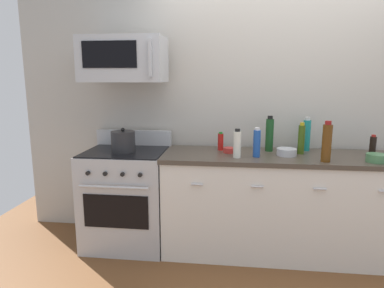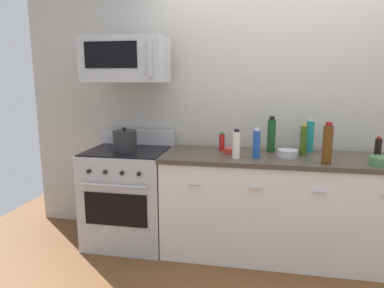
{
  "view_description": "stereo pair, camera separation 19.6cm",
  "coord_description": "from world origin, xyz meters",
  "px_view_note": "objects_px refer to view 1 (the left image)",
  "views": [
    {
      "loc": [
        -0.45,
        -3.01,
        1.58
      ],
      "look_at": [
        -0.81,
        -0.05,
        1.01
      ],
      "focal_mm": 31.9,
      "sensor_mm": 36.0,
      "label": 1
    },
    {
      "loc": [
        -0.26,
        -2.98,
        1.58
      ],
      "look_at": [
        -0.81,
        -0.05,
        1.01
      ],
      "focal_mm": 31.9,
      "sensor_mm": 36.0,
      "label": 2
    }
  ],
  "objects_px": {
    "bottle_vinegar_white": "(237,144)",
    "bowl_red_small": "(229,150)",
    "bottle_sparkling_teal": "(307,135)",
    "bowl_steel_prep": "(287,152)",
    "stockpot": "(123,142)",
    "range_oven": "(127,197)",
    "bottle_olive_oil": "(301,139)",
    "microwave": "(124,59)",
    "bowl_green_glaze": "(377,158)",
    "bottle_wine_green": "(269,134)",
    "bottle_soda_blue": "(257,143)",
    "bottle_wine_amber": "(327,143)",
    "bottle_hot_sauce_red": "(221,142)",
    "bottle_soy_sauce_dark": "(373,146)"
  },
  "relations": [
    {
      "from": "bottle_wine_green",
      "to": "bottle_wine_amber",
      "type": "bearing_deg",
      "value": -41.6
    },
    {
      "from": "microwave",
      "to": "bowl_red_small",
      "type": "distance_m",
      "value": 1.25
    },
    {
      "from": "microwave",
      "to": "bottle_olive_oil",
      "type": "relative_size",
      "value": 2.65
    },
    {
      "from": "bottle_olive_oil",
      "to": "bottle_wine_green",
      "type": "bearing_deg",
      "value": 161.35
    },
    {
      "from": "bottle_sparkling_teal",
      "to": "bowl_red_small",
      "type": "xyz_separation_m",
      "value": [
        -0.71,
        -0.18,
        -0.12
      ]
    },
    {
      "from": "range_oven",
      "to": "bottle_olive_oil",
      "type": "bearing_deg",
      "value": 2.24
    },
    {
      "from": "bottle_vinegar_white",
      "to": "bottle_soda_blue",
      "type": "bearing_deg",
      "value": 16.6
    },
    {
      "from": "bowl_steel_prep",
      "to": "stockpot",
      "type": "relative_size",
      "value": 0.77
    },
    {
      "from": "bottle_vinegar_white",
      "to": "bowl_green_glaze",
      "type": "xyz_separation_m",
      "value": [
        1.12,
        -0.02,
        -0.08
      ]
    },
    {
      "from": "range_oven",
      "to": "microwave",
      "type": "distance_m",
      "value": 1.28
    },
    {
      "from": "bowl_red_small",
      "to": "bottle_wine_green",
      "type": "bearing_deg",
      "value": 18.84
    },
    {
      "from": "range_oven",
      "to": "bowl_green_glaze",
      "type": "xyz_separation_m",
      "value": [
        2.14,
        -0.18,
        0.49
      ]
    },
    {
      "from": "bottle_soda_blue",
      "to": "bottle_hot_sauce_red",
      "type": "distance_m",
      "value": 0.4
    },
    {
      "from": "bottle_soda_blue",
      "to": "stockpot",
      "type": "xyz_separation_m",
      "value": [
        -1.2,
        0.05,
        -0.02
      ]
    },
    {
      "from": "stockpot",
      "to": "range_oven",
      "type": "bearing_deg",
      "value": 90.0
    },
    {
      "from": "range_oven",
      "to": "bottle_olive_oil",
      "type": "relative_size",
      "value": 3.8
    },
    {
      "from": "bottle_soda_blue",
      "to": "bottle_wine_green",
      "type": "relative_size",
      "value": 0.78
    },
    {
      "from": "bowl_steel_prep",
      "to": "bottle_wine_amber",
      "type": "bearing_deg",
      "value": -34.39
    },
    {
      "from": "bottle_wine_green",
      "to": "bottle_soda_blue",
      "type": "bearing_deg",
      "value": -116.76
    },
    {
      "from": "bottle_soda_blue",
      "to": "bowl_green_glaze",
      "type": "xyz_separation_m",
      "value": [
        0.95,
        -0.07,
        -0.09
      ]
    },
    {
      "from": "bottle_hot_sauce_red",
      "to": "bottle_wine_amber",
      "type": "height_order",
      "value": "bottle_wine_amber"
    },
    {
      "from": "bottle_hot_sauce_red",
      "to": "stockpot",
      "type": "relative_size",
      "value": 0.77
    },
    {
      "from": "bottle_wine_green",
      "to": "bottle_sparkling_teal",
      "type": "bearing_deg",
      "value": 9.81
    },
    {
      "from": "microwave",
      "to": "bottle_wine_green",
      "type": "distance_m",
      "value": 1.49
    },
    {
      "from": "bottle_wine_amber",
      "to": "bottle_olive_oil",
      "type": "bearing_deg",
      "value": 117.62
    },
    {
      "from": "bottle_olive_oil",
      "to": "bowl_steel_prep",
      "type": "relative_size",
      "value": 1.64
    },
    {
      "from": "bottle_wine_amber",
      "to": "bowl_green_glaze",
      "type": "xyz_separation_m",
      "value": [
        0.4,
        0.04,
        -0.12
      ]
    },
    {
      "from": "bottle_olive_oil",
      "to": "bottle_wine_amber",
      "type": "distance_m",
      "value": 0.31
    },
    {
      "from": "bottle_olive_oil",
      "to": "range_oven",
      "type": "bearing_deg",
      "value": -177.76
    },
    {
      "from": "range_oven",
      "to": "bottle_sparkling_teal",
      "type": "height_order",
      "value": "bottle_sparkling_teal"
    },
    {
      "from": "bottle_olive_oil",
      "to": "bottle_wine_amber",
      "type": "relative_size",
      "value": 0.85
    },
    {
      "from": "bottle_sparkling_teal",
      "to": "bowl_green_glaze",
      "type": "relative_size",
      "value": 1.97
    },
    {
      "from": "bottle_vinegar_white",
      "to": "range_oven",
      "type": "bearing_deg",
      "value": 171.37
    },
    {
      "from": "microwave",
      "to": "range_oven",
      "type": "bearing_deg",
      "value": -90.29
    },
    {
      "from": "microwave",
      "to": "bowl_steel_prep",
      "type": "relative_size",
      "value": 4.34
    },
    {
      "from": "bottle_sparkling_teal",
      "to": "bowl_steel_prep",
      "type": "height_order",
      "value": "bottle_sparkling_teal"
    },
    {
      "from": "bottle_wine_amber",
      "to": "bowl_red_small",
      "type": "xyz_separation_m",
      "value": [
        -0.78,
        0.24,
        -0.13
      ]
    },
    {
      "from": "range_oven",
      "to": "bottle_soy_sauce_dark",
      "type": "xyz_separation_m",
      "value": [
        2.19,
        0.04,
        0.54
      ]
    },
    {
      "from": "bottle_sparkling_teal",
      "to": "bowl_red_small",
      "type": "bearing_deg",
      "value": -165.44
    },
    {
      "from": "bowl_green_glaze",
      "to": "bottle_wine_green",
      "type": "bearing_deg",
      "value": 157.92
    },
    {
      "from": "range_oven",
      "to": "bottle_soy_sauce_dark",
      "type": "relative_size",
      "value": 5.71
    },
    {
      "from": "bottle_sparkling_teal",
      "to": "bowl_steel_prep",
      "type": "distance_m",
      "value": 0.34
    },
    {
      "from": "bowl_steel_prep",
      "to": "bottle_wine_green",
      "type": "bearing_deg",
      "value": 127.37
    },
    {
      "from": "bottle_sparkling_teal",
      "to": "bottle_vinegar_white",
      "type": "bearing_deg",
      "value": -150.11
    },
    {
      "from": "bottle_soy_sauce_dark",
      "to": "bottle_wine_green",
      "type": "xyz_separation_m",
      "value": [
        -0.87,
        0.11,
        0.07
      ]
    },
    {
      "from": "bottle_wine_green",
      "to": "bowl_green_glaze",
      "type": "distance_m",
      "value": 0.89
    },
    {
      "from": "range_oven",
      "to": "bowl_red_small",
      "type": "xyz_separation_m",
      "value": [
        0.96,
        0.03,
        0.48
      ]
    },
    {
      "from": "bottle_vinegar_white",
      "to": "bowl_red_small",
      "type": "bearing_deg",
      "value": 110.51
    },
    {
      "from": "range_oven",
      "to": "bottle_wine_amber",
      "type": "distance_m",
      "value": 1.86
    },
    {
      "from": "bottle_olive_oil",
      "to": "bottle_wine_amber",
      "type": "height_order",
      "value": "bottle_wine_amber"
    }
  ]
}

